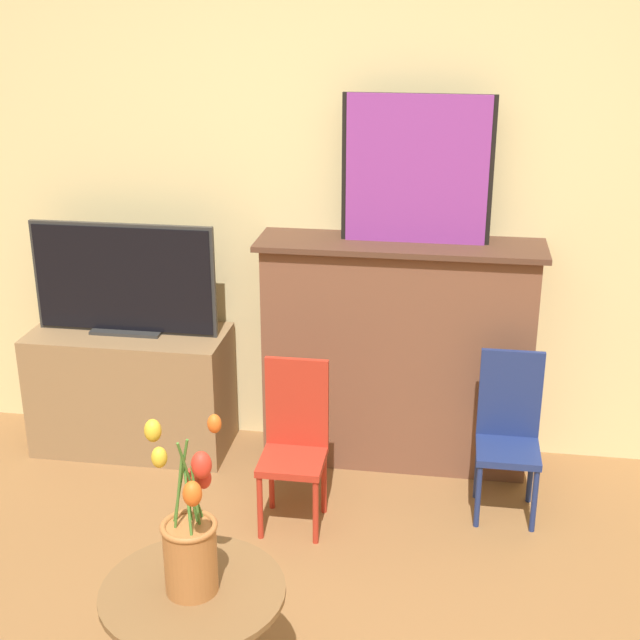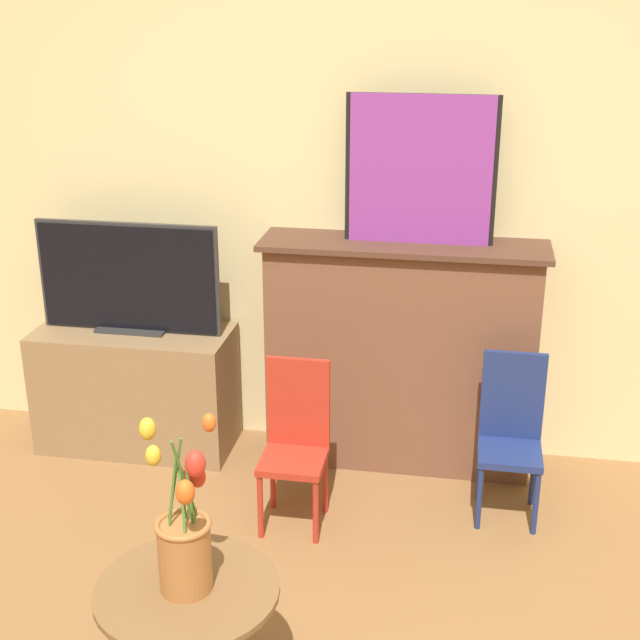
% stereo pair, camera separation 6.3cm
% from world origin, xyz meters
% --- Properties ---
extents(wall_back, '(8.00, 0.06, 2.70)m').
position_xyz_m(wall_back, '(0.00, 2.13, 1.35)').
color(wall_back, beige).
rests_on(wall_back, ground).
extents(fireplace_mantel, '(1.26, 0.35, 1.07)m').
position_xyz_m(fireplace_mantel, '(0.16, 1.95, 0.55)').
color(fireplace_mantel, brown).
rests_on(fireplace_mantel, ground).
extents(painting, '(0.64, 0.03, 0.63)m').
position_xyz_m(painting, '(0.22, 1.95, 1.39)').
color(painting, black).
rests_on(painting, fireplace_mantel).
extents(tv_stand, '(0.93, 0.41, 0.59)m').
position_xyz_m(tv_stand, '(-1.10, 1.87, 0.30)').
color(tv_stand, olive).
rests_on(tv_stand, ground).
extents(tv_monitor, '(0.86, 0.12, 0.52)m').
position_xyz_m(tv_monitor, '(-1.10, 1.88, 0.85)').
color(tv_monitor, '#2D2D2D').
rests_on(tv_monitor, tv_stand).
extents(chair_red, '(0.26, 0.26, 0.71)m').
position_xyz_m(chair_red, '(-0.22, 1.37, 0.38)').
color(chair_red, '#B22D1E').
rests_on(chair_red, ground).
extents(chair_blue, '(0.26, 0.26, 0.71)m').
position_xyz_m(chair_blue, '(0.66, 1.59, 0.38)').
color(chair_blue, navy).
rests_on(chair_blue, ground).
extents(side_table, '(0.55, 0.55, 0.45)m').
position_xyz_m(side_table, '(-0.32, 0.27, 0.30)').
color(side_table, brown).
rests_on(side_table, ground).
extents(vase_tulips, '(0.21, 0.27, 0.53)m').
position_xyz_m(vase_tulips, '(-0.32, 0.27, 0.62)').
color(vase_tulips, '#AD6B38').
rests_on(vase_tulips, side_table).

